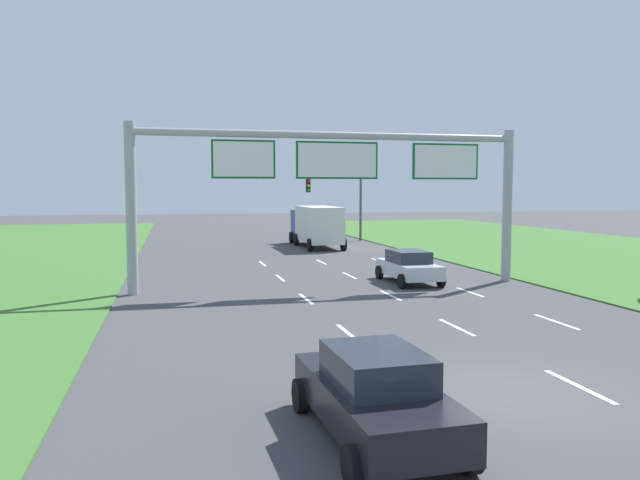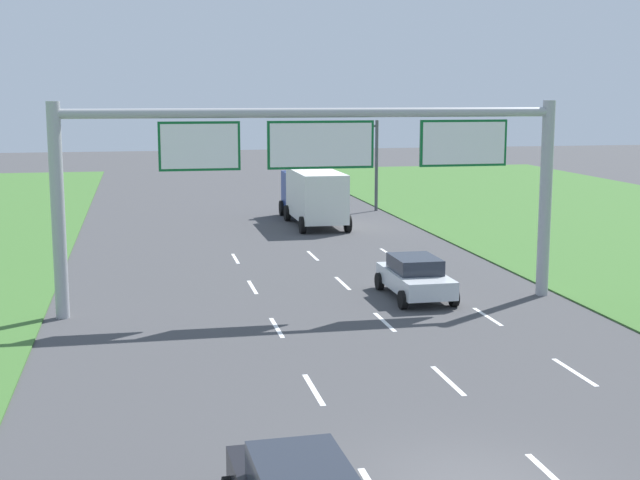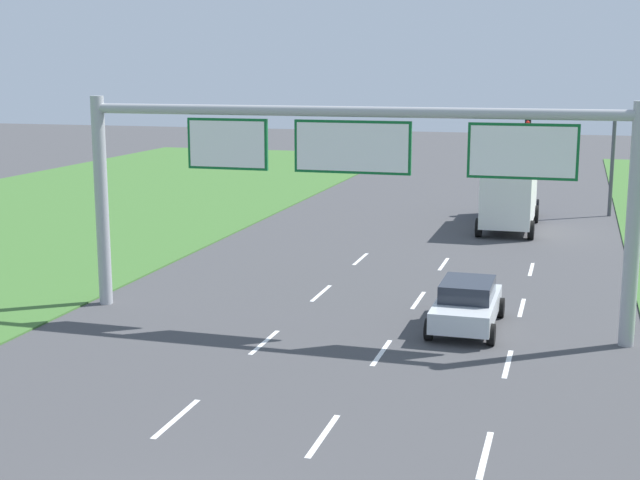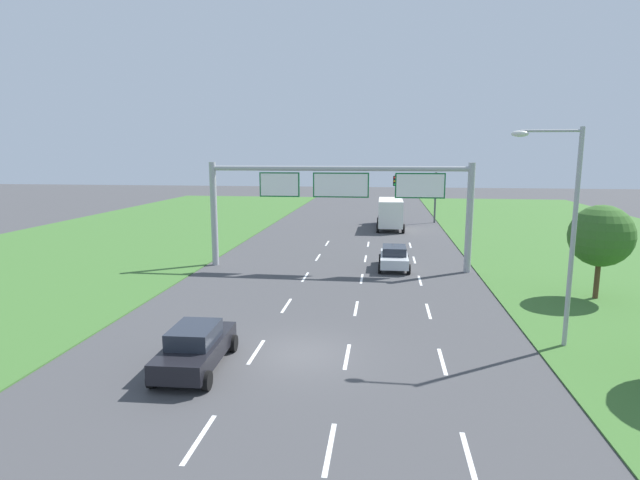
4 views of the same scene
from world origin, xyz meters
name	(u,v)px [view 4 (image 4 of 4)]	position (x,y,z in m)	size (l,w,h in m)	color
ground_plane	(301,354)	(0.00, 0.00, 0.00)	(200.00, 200.00, 0.00)	#424244
lane_dashes_inner_left	(273,326)	(-1.75, 3.00, 0.00)	(0.14, 44.40, 0.01)	white
lane_dashes_inner_right	(352,329)	(1.75, 3.00, 0.00)	(0.14, 44.40, 0.01)	white
lane_dashes_slip	(434,333)	(5.25, 3.00, 0.00)	(0.14, 44.40, 0.01)	white
car_near_red	(196,347)	(-3.48, -1.72, 0.79)	(2.17, 4.40, 1.57)	black
car_lead_silver	(394,257)	(3.75, 15.12, 0.77)	(2.05, 4.17, 1.48)	silver
box_truck	(390,212)	(3.66, 33.76, 1.67)	(2.72, 8.27, 3.04)	navy
sign_gantry	(341,194)	(0.23, 14.63, 4.96)	(17.24, 0.44, 7.00)	#9EA0A5
traffic_light_mast	(418,188)	(6.67, 38.49, 3.87)	(4.76, 0.49, 5.60)	#47494F
street_lamp	(564,219)	(9.80, 2.08, 5.08)	(2.61, 0.32, 8.50)	#9EA0A5
roadside_tree_mid	(601,236)	(14.10, 9.19, 3.36)	(3.19, 3.19, 4.97)	#513823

